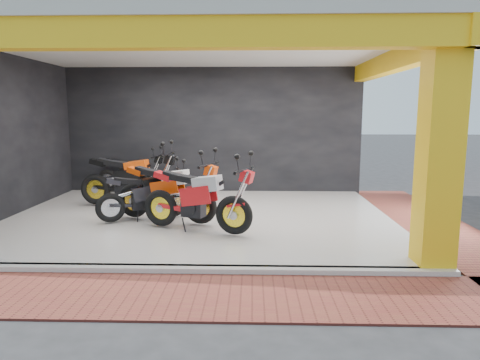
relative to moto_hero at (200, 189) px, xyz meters
The scene contains 16 objects.
ground 1.52m from the moto_hero, 94.70° to the right, with size 80.00×80.00×0.00m, color #2D2D30.
showroom_floor 1.06m from the moto_hero, 98.22° to the left, with size 8.00×6.00×0.10m, color white.
showroom_ceiling 2.88m from the moto_hero, 98.22° to the left, with size 8.40×6.40×0.20m, color beige.
back_wall 3.94m from the moto_hero, 91.57° to the left, with size 8.20×0.20×3.50m, color black.
left_wall 4.37m from the moto_hero, behind, with size 0.20×6.20×3.50m, color black.
corner_column 4.27m from the moto_hero, 29.05° to the right, with size 0.50×0.50×3.50m, color yellow.
header_beam_front 3.37m from the moto_hero, 92.64° to the right, with size 8.40×0.30×0.40m, color yellow.
header_beam_right 4.68m from the moto_hero, 10.55° to the left, with size 0.30×6.40×0.40m, color yellow.
floor_kerb 2.42m from the moto_hero, 92.62° to the right, with size 8.00×0.20×0.10m, color white.
paver_front 3.18m from the moto_hero, 91.95° to the right, with size 9.00×1.40×0.03m, color brown.
paver_right 4.82m from the moto_hero, ahead, with size 1.40×7.00×0.03m, color brown.
moto_hero is the anchor object (origin of this frame).
moto_row_a 1.00m from the moto_hero, 46.16° to the right, with size 2.35×0.87×1.43m, color red, non-canonical shape.
moto_row_b 0.87m from the moto_hero, 136.37° to the left, with size 1.96×0.73×1.20m, color black, non-canonical shape.
moto_row_c 1.90m from the moto_hero, 125.86° to the left, with size 2.42×0.90×1.48m, color black, non-canonical shape.
moto_row_d 3.65m from the moto_hero, 117.78° to the left, with size 2.02×0.75×1.23m, color black, non-canonical shape.
Camera 1 is at (1.12, -6.82, 2.26)m, focal length 32.00 mm.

